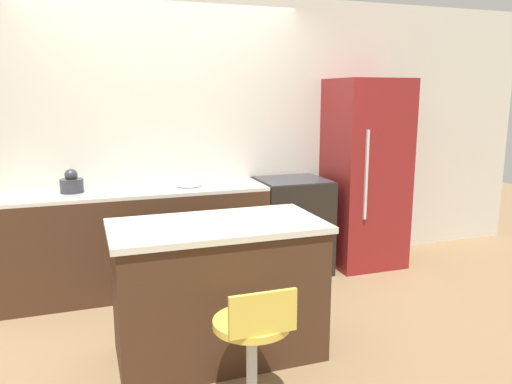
# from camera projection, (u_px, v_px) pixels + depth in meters

# --- Properties ---
(ground_plane) EXTENTS (14.00, 14.00, 0.00)m
(ground_plane) POSITION_uv_depth(u_px,v_px,m) (184.00, 297.00, 4.24)
(ground_plane) COLOR #8E704C
(wall_back) EXTENTS (8.00, 0.06, 2.60)m
(wall_back) POSITION_uv_depth(u_px,v_px,m) (166.00, 138.00, 4.58)
(wall_back) COLOR beige
(wall_back) RESTS_ON ground_plane
(back_counter) EXTENTS (2.27, 0.58, 0.91)m
(back_counter) POSITION_uv_depth(u_px,v_px,m) (136.00, 240.00, 4.33)
(back_counter) COLOR #422819
(back_counter) RESTS_ON ground_plane
(kitchen_island) EXTENTS (1.35, 0.71, 0.90)m
(kitchen_island) POSITION_uv_depth(u_px,v_px,m) (218.00, 289.00, 3.25)
(kitchen_island) COLOR #422819
(kitchen_island) RESTS_ON ground_plane
(oven_range) EXTENTS (0.66, 0.60, 0.91)m
(oven_range) POSITION_uv_depth(u_px,v_px,m) (292.00, 226.00, 4.81)
(oven_range) COLOR black
(oven_range) RESTS_ON ground_plane
(refrigerator) EXTENTS (0.70, 0.66, 1.85)m
(refrigerator) POSITION_uv_depth(u_px,v_px,m) (365.00, 174.00, 4.94)
(refrigerator) COLOR maroon
(refrigerator) RESTS_ON ground_plane
(stool_chair) EXTENTS (0.42, 0.42, 0.75)m
(stool_chair) POSITION_uv_depth(u_px,v_px,m) (253.00, 349.00, 2.65)
(stool_chair) COLOR #B7B7BC
(stool_chair) RESTS_ON ground_plane
(kettle) EXTENTS (0.19, 0.19, 0.20)m
(kettle) POSITION_uv_depth(u_px,v_px,m) (72.00, 183.00, 4.07)
(kettle) COLOR #333338
(kettle) RESTS_ON back_counter
(mixing_bowl) EXTENTS (0.23, 0.23, 0.09)m
(mixing_bowl) POSITION_uv_depth(u_px,v_px,m) (189.00, 180.00, 4.39)
(mixing_bowl) COLOR white
(mixing_bowl) RESTS_ON back_counter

